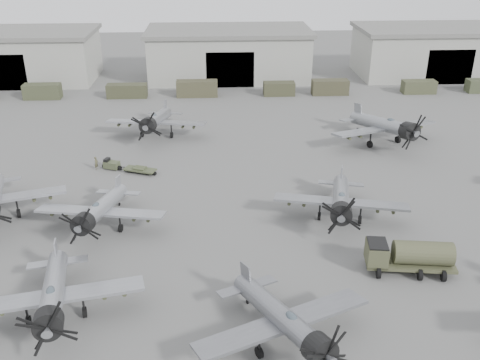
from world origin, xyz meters
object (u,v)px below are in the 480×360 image
object	(u,v)px
aircraft_near_1	(286,321)
aircraft_mid_1	(99,210)
aircraft_far_1	(387,126)
aircraft_near_0	(53,296)
aircraft_far_0	(156,120)
tug_trailer	(122,167)
fuel_tanker	(410,255)
aircraft_mid_2	(341,200)
ground_crew	(96,163)

from	to	relation	value
aircraft_near_1	aircraft_mid_1	bearing A→B (deg)	108.72
aircraft_near_1	aircraft_far_1	bearing A→B (deg)	39.71
aircraft_near_0	aircraft_near_1	bearing A→B (deg)	-24.34
aircraft_far_0	tug_trailer	world-z (taller)	aircraft_far_0
aircraft_far_0	fuel_tanker	world-z (taller)	aircraft_far_0
aircraft_mid_2	tug_trailer	xyz separation A→B (m)	(-21.83, 12.83, -1.78)
aircraft_mid_2	aircraft_far_1	bearing A→B (deg)	75.38
aircraft_far_0	aircraft_mid_1	bearing A→B (deg)	-88.74
aircraft_mid_1	aircraft_far_0	xyz separation A→B (m)	(2.88, 23.61, 0.23)
aircraft_mid_1	aircraft_far_1	world-z (taller)	aircraft_far_1
aircraft_near_0	aircraft_mid_2	distance (m)	25.97
aircraft_far_0	fuel_tanker	bearing A→B (deg)	-45.83
aircraft_far_0	fuel_tanker	xyz separation A→B (m)	(22.59, -31.14, -0.83)
aircraft_near_0	fuel_tanker	bearing A→B (deg)	-1.67
ground_crew	aircraft_near_0	bearing A→B (deg)	-152.22
aircraft_mid_2	aircraft_far_0	size ratio (longest dim) A/B	0.95
aircraft_mid_2	ground_crew	world-z (taller)	aircraft_mid_2
aircraft_mid_1	aircraft_near_1	bearing A→B (deg)	-36.95
aircraft_near_0	tug_trailer	bearing A→B (deg)	76.37
aircraft_mid_2	tug_trailer	world-z (taller)	aircraft_mid_2
aircraft_far_0	ground_crew	xyz separation A→B (m)	(-5.88, -9.82, -1.60)
aircraft_near_1	aircraft_mid_2	xyz separation A→B (m)	(7.17, 16.18, 0.03)
aircraft_mid_2	fuel_tanker	world-z (taller)	aircraft_mid_2
tug_trailer	fuel_tanker	bearing A→B (deg)	-18.00
aircraft_mid_2	aircraft_far_0	bearing A→B (deg)	142.48
aircraft_mid_1	fuel_tanker	distance (m)	26.57
tug_trailer	ground_crew	size ratio (longest dim) A/B	4.08
aircraft_far_0	aircraft_far_1	size ratio (longest dim) A/B	0.93
aircraft_near_1	tug_trailer	world-z (taller)	aircraft_near_1
fuel_tanker	aircraft_far_0	bearing A→B (deg)	133.60
aircraft_far_1	tug_trailer	world-z (taller)	aircraft_far_1
aircraft_mid_2	aircraft_near_0	bearing A→B (deg)	-137.33
fuel_tanker	ground_crew	world-z (taller)	fuel_tanker
aircraft_far_1	fuel_tanker	size ratio (longest dim) A/B	1.95
aircraft_near_1	tug_trailer	xyz separation A→B (m)	(-14.65, 29.02, -1.75)
aircraft_near_0	aircraft_near_1	size ratio (longest dim) A/B	1.04
aircraft_mid_2	aircraft_far_1	distance (m)	21.33
aircraft_mid_2	aircraft_far_1	world-z (taller)	aircraft_far_1
aircraft_mid_2	tug_trailer	bearing A→B (deg)	162.75
aircraft_near_0	aircraft_far_0	xyz separation A→B (m)	(3.71, 35.88, 0.11)
aircraft_near_1	aircraft_far_1	xyz separation A→B (m)	(17.13, 35.05, 0.34)
aircraft_far_0	aircraft_far_1	xyz separation A→B (m)	(28.86, -4.25, 0.20)
fuel_tanker	aircraft_near_0	bearing A→B (deg)	-162.14
aircraft_near_0	ground_crew	size ratio (longest dim) A/B	8.18
aircraft_near_1	aircraft_far_1	distance (m)	39.01
aircraft_mid_2	ground_crew	bearing A→B (deg)	165.00
aircraft_far_0	ground_crew	world-z (taller)	aircraft_far_0
aircraft_mid_2	fuel_tanker	xyz separation A→B (m)	(3.69, -8.03, -0.72)
tug_trailer	aircraft_near_0	bearing A→B (deg)	-70.48
aircraft_mid_2	ground_crew	size ratio (longest dim) A/B	8.19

